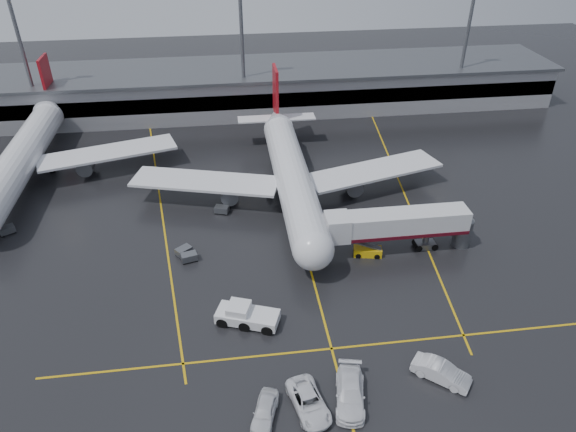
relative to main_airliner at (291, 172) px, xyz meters
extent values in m
plane|color=black|center=(0.00, -9.70, -4.21)|extent=(220.00, 220.00, 0.00)
cube|color=gold|center=(0.00, -9.70, -4.20)|extent=(0.25, 90.00, 0.02)
cube|color=gold|center=(0.00, -31.70, -4.20)|extent=(60.00, 0.25, 0.02)
cube|color=gold|center=(-20.00, 0.30, -4.20)|extent=(9.99, 69.35, 0.02)
cube|color=gold|center=(18.00, 0.30, -4.20)|extent=(7.57, 69.64, 0.02)
cube|color=gray|center=(0.00, 38.30, -0.21)|extent=(120.00, 18.00, 8.00)
cube|color=black|center=(0.00, 29.50, 0.29)|extent=(120.00, 0.40, 3.00)
cube|color=#595B60|center=(0.00, 38.30, 4.09)|extent=(122.00, 19.00, 0.60)
cylinder|color=#595B60|center=(-45.00, 32.30, 8.29)|extent=(0.70, 0.70, 25.00)
cylinder|color=#595B60|center=(-5.00, 32.30, 8.29)|extent=(0.70, 0.70, 25.00)
cylinder|color=#595B60|center=(40.00, 32.30, 8.29)|extent=(0.70, 0.70, 25.00)
cylinder|color=silver|center=(0.00, -1.70, -0.01)|extent=(5.20, 36.00, 5.20)
sphere|color=silver|center=(0.00, -19.70, -0.01)|extent=(5.20, 5.20, 5.20)
cone|color=silver|center=(0.00, 19.30, 0.59)|extent=(4.94, 8.00, 4.94)
cube|color=maroon|center=(0.00, 20.30, 5.49)|extent=(0.50, 5.50, 8.50)
cube|color=silver|center=(0.00, 19.30, 0.79)|extent=(14.00, 3.00, 0.25)
cube|color=silver|center=(-13.00, 0.30, -0.81)|extent=(22.80, 11.83, 0.40)
cube|color=silver|center=(13.00, 0.30, -0.81)|extent=(22.80, 11.83, 0.40)
cylinder|color=#595B60|center=(-9.50, -0.70, -2.21)|extent=(2.60, 4.50, 2.60)
cylinder|color=#595B60|center=(9.50, -0.70, -2.21)|extent=(2.60, 4.50, 2.60)
cylinder|color=#595B60|center=(0.00, -16.70, -3.21)|extent=(0.56, 0.56, 2.00)
cylinder|color=#595B60|center=(-3.20, 1.30, -3.21)|extent=(0.56, 0.56, 2.00)
cylinder|color=#595B60|center=(3.20, 1.30, -3.21)|extent=(0.56, 0.56, 2.00)
cylinder|color=black|center=(0.00, -16.70, -3.76)|extent=(0.40, 1.10, 1.10)
cylinder|color=black|center=(-3.20, 1.30, -3.66)|extent=(1.00, 1.40, 1.40)
cylinder|color=black|center=(3.20, 1.30, -3.66)|extent=(1.00, 1.40, 1.40)
cylinder|color=silver|center=(-42.00, 10.30, -0.01)|extent=(5.20, 36.00, 5.20)
cone|color=silver|center=(-42.00, 31.30, 0.59)|extent=(4.94, 8.00, 4.94)
cube|color=maroon|center=(-42.00, 32.30, 5.49)|extent=(0.50, 5.50, 8.50)
cube|color=silver|center=(-42.00, 31.30, 0.79)|extent=(14.00, 3.00, 0.25)
cube|color=silver|center=(-29.00, 12.30, -0.81)|extent=(22.80, 11.83, 0.40)
cylinder|color=#595B60|center=(-32.50, 11.30, -2.21)|extent=(2.60, 4.50, 2.60)
cylinder|color=#595B60|center=(-45.20, 13.30, -3.21)|extent=(0.56, 0.56, 2.00)
cylinder|color=#595B60|center=(-38.80, 13.30, -3.21)|extent=(0.56, 0.56, 2.00)
cylinder|color=black|center=(-45.20, 13.30, -3.66)|extent=(1.00, 1.40, 1.40)
cylinder|color=black|center=(-38.80, 13.30, -3.66)|extent=(1.00, 1.40, 1.40)
cube|color=silver|center=(12.00, -15.70, 0.19)|extent=(18.00, 3.20, 3.00)
cube|color=#4C0914|center=(12.00, -15.70, -1.11)|extent=(18.00, 3.30, 0.50)
cube|color=silver|center=(3.80, -15.70, 0.19)|extent=(3.00, 3.40, 3.30)
cylinder|color=#595B60|center=(16.00, -15.70, -2.71)|extent=(0.80, 0.80, 3.00)
cube|color=#595B60|center=(16.00, -15.70, -3.76)|extent=(2.60, 1.60, 0.90)
cylinder|color=#595B60|center=(21.00, -15.70, -2.21)|extent=(2.40, 2.40, 4.00)
cylinder|color=black|center=(14.90, -15.70, -3.76)|extent=(0.90, 1.80, 0.90)
cylinder|color=black|center=(17.10, -15.70, -3.76)|extent=(0.90, 1.80, 0.90)
cube|color=white|center=(-8.50, -26.64, -3.32)|extent=(7.45, 5.00, 1.19)
cube|color=white|center=(-9.43, -26.29, -2.33)|extent=(3.05, 3.05, 0.99)
cube|color=black|center=(-9.43, -26.29, -2.33)|extent=(2.74, 2.74, 0.89)
cylinder|color=black|center=(-10.91, -25.75, -3.67)|extent=(2.24, 3.23, 1.28)
cylinder|color=black|center=(-8.50, -26.64, -3.67)|extent=(2.24, 3.23, 1.28)
cylinder|color=black|center=(-6.10, -27.53, -3.67)|extent=(2.24, 3.23, 1.28)
cube|color=#E9B60D|center=(7.93, -16.30, -3.65)|extent=(3.87, 2.19, 1.11)
cube|color=#595B60|center=(7.93, -16.30, -2.59)|extent=(3.63, 1.57, 1.27)
cylinder|color=black|center=(6.74, -16.07, -3.91)|extent=(1.03, 1.83, 0.71)
cylinder|color=black|center=(9.12, -16.53, -3.91)|extent=(1.03, 1.83, 0.71)
imported|color=white|center=(-3.61, -38.60, -3.37)|extent=(4.05, 6.54, 1.69)
imported|color=white|center=(0.42, -38.20, -3.24)|extent=(4.06, 7.08, 1.93)
imported|color=silver|center=(9.89, -36.95, -3.26)|extent=(5.72, 5.25, 1.90)
imported|color=silver|center=(-7.76, -39.01, -3.39)|extent=(3.35, 5.18, 1.64)
cube|color=#595B60|center=(-15.27, -14.47, -3.56)|extent=(2.26, 1.76, 0.90)
cylinder|color=black|center=(-15.92, -15.16, -4.03)|extent=(0.40, 0.20, 0.40)
cylinder|color=black|center=(-14.37, -14.75, -4.03)|extent=(0.40, 0.20, 0.40)
cylinder|color=black|center=(-16.17, -14.19, -4.03)|extent=(0.40, 0.20, 0.40)
cylinder|color=black|center=(-14.62, -13.78, -4.03)|extent=(0.40, 0.20, 0.40)
cube|color=#595B60|center=(-16.00, -13.09, -3.56)|extent=(2.38, 2.25, 0.90)
cylinder|color=black|center=(-16.32, -13.98, -4.03)|extent=(0.40, 0.20, 0.40)
cylinder|color=black|center=(-15.06, -13.00, -4.03)|extent=(0.40, 0.20, 0.40)
cylinder|color=black|center=(-16.94, -13.19, -4.03)|extent=(0.40, 0.20, 0.40)
cylinder|color=black|center=(-15.68, -12.21, -4.03)|extent=(0.40, 0.20, 0.40)
cube|color=#595B60|center=(-10.79, -3.50, -3.56)|extent=(2.31, 1.87, 0.90)
cylinder|color=black|center=(-11.71, -3.72, -4.03)|extent=(0.40, 0.20, 0.40)
cylinder|color=black|center=(-10.19, -4.22, -4.03)|extent=(0.40, 0.20, 0.40)
cylinder|color=black|center=(-11.39, -2.77, -4.03)|extent=(0.40, 0.20, 0.40)
cylinder|color=black|center=(-9.88, -3.28, -4.03)|extent=(0.40, 0.20, 0.40)
cube|color=#595B60|center=(-40.58, -4.90, -3.56)|extent=(2.38, 2.14, 0.90)
cylinder|color=black|center=(-41.01, -5.74, -4.03)|extent=(0.40, 0.20, 0.40)
cylinder|color=black|center=(-39.63, -4.92, -4.03)|extent=(0.40, 0.20, 0.40)
cylinder|color=black|center=(-41.52, -4.88, -4.03)|extent=(0.40, 0.20, 0.40)
cylinder|color=black|center=(-40.14, -4.06, -4.03)|extent=(0.40, 0.20, 0.40)
camera|label=1|loc=(-9.64, -69.34, 37.77)|focal=32.63mm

